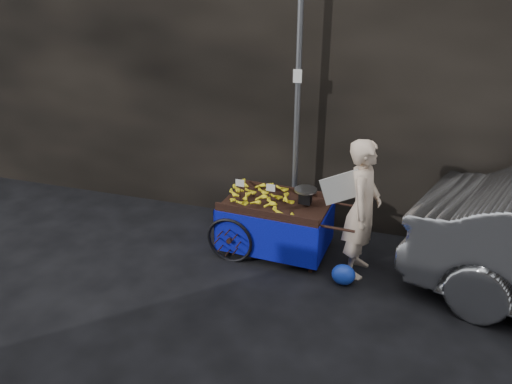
% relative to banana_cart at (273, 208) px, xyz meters
% --- Properties ---
extents(ground, '(80.00, 80.00, 0.00)m').
position_rel_banana_cart_xyz_m(ground, '(-0.15, -0.62, -0.68)').
color(ground, black).
rests_on(ground, ground).
extents(building_wall, '(13.50, 2.00, 5.00)m').
position_rel_banana_cart_xyz_m(building_wall, '(0.24, 1.98, 1.82)').
color(building_wall, black).
rests_on(building_wall, ground).
extents(street_pole, '(0.12, 0.10, 4.00)m').
position_rel_banana_cart_xyz_m(street_pole, '(0.15, 0.68, 1.33)').
color(street_pole, slate).
rests_on(street_pole, ground).
extents(banana_cart, '(2.07, 1.07, 1.10)m').
position_rel_banana_cart_xyz_m(banana_cart, '(0.00, 0.00, 0.00)').
color(banana_cart, black).
rests_on(banana_cart, ground).
extents(vendor, '(0.79, 0.71, 1.86)m').
position_rel_banana_cart_xyz_m(vendor, '(1.25, -0.18, 0.26)').
color(vendor, beige).
rests_on(vendor, ground).
extents(plastic_bag, '(0.31, 0.25, 0.28)m').
position_rel_banana_cart_xyz_m(plastic_bag, '(1.12, -0.55, -0.54)').
color(plastic_bag, blue).
rests_on(plastic_bag, ground).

